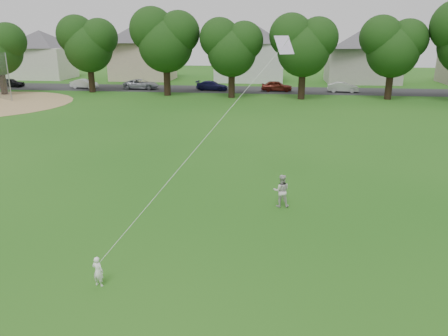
# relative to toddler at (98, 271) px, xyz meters

# --- Properties ---
(ground) EXTENTS (160.00, 160.00, 0.00)m
(ground) POSITION_rel_toddler_xyz_m (1.05, 2.62, -0.47)
(ground) COLOR #1B5313
(ground) RESTS_ON ground
(street) EXTENTS (90.00, 7.00, 0.01)m
(street) POSITION_rel_toddler_xyz_m (1.05, 44.62, -0.47)
(street) COLOR #2D2D30
(street) RESTS_ON ground
(toddler) EXTENTS (0.39, 0.29, 0.95)m
(toddler) POSITION_rel_toddler_xyz_m (0.00, 0.00, 0.00)
(toddler) COLOR white
(toddler) RESTS_ON ground
(older_boy) EXTENTS (0.71, 0.56, 1.42)m
(older_boy) POSITION_rel_toddler_xyz_m (5.35, 6.72, 0.24)
(older_boy) COLOR silver
(older_boy) RESTS_ON ground
(kite) EXTENTS (3.18, 5.01, 12.00)m
(kite) POSITION_rel_toddler_xyz_m (2.63, 4.52, 3.15)
(kite) COLOR silver
(kite) RESTS_ON ground
(tree_row) EXTENTS (81.07, 9.11, 10.45)m
(tree_row) POSITION_rel_toddler_xyz_m (3.46, 38.59, 5.78)
(tree_row) COLOR black
(tree_row) RESTS_ON ground
(parked_cars) EXTENTS (46.33, 2.16, 1.28)m
(parked_cars) POSITION_rel_toddler_xyz_m (-7.10, 43.62, 0.14)
(parked_cars) COLOR black
(parked_cars) RESTS_ON ground
(house_row) EXTENTS (77.04, 14.14, 9.90)m
(house_row) POSITION_rel_toddler_xyz_m (3.18, 54.62, 4.40)
(house_row) COLOR white
(house_row) RESTS_ON ground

